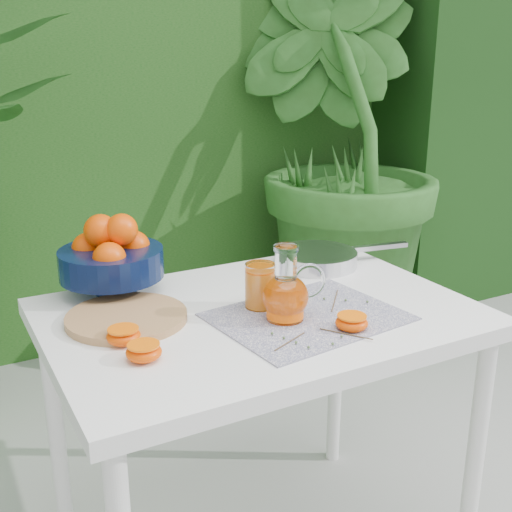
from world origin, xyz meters
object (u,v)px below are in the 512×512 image
fruit_bowl (111,256)px  saute_pan (318,257)px  white_table (260,341)px  juice_pitcher (286,294)px  cutting_board (127,317)px

fruit_bowl → saute_pan: fruit_bowl is taller
white_table → juice_pitcher: (0.02, -0.08, 0.15)m
cutting_board → juice_pitcher: (0.32, -0.17, 0.06)m
cutting_board → fruit_bowl: (0.03, 0.20, 0.09)m
cutting_board → juice_pitcher: juice_pitcher is taller
cutting_board → fruit_bowl: size_ratio=0.83×
cutting_board → fruit_bowl: 0.22m
cutting_board → saute_pan: size_ratio=0.65×
white_table → juice_pitcher: size_ratio=5.69×
juice_pitcher → saute_pan: size_ratio=0.41×
juice_pitcher → saute_pan: 0.41m
saute_pan → juice_pitcher: bearing=-133.6°
fruit_bowl → juice_pitcher: bearing=-51.3°
white_table → fruit_bowl: fruit_bowl is taller
white_table → juice_pitcher: juice_pitcher is taller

